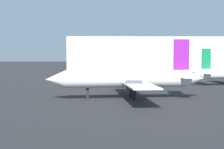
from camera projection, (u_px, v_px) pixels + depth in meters
airplane_distant at (128, 79)px, 58.63m from camera, size 28.24×26.30×10.45m
terminal_building at (146, 54)px, 148.41m from camera, size 68.05×22.88×14.79m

